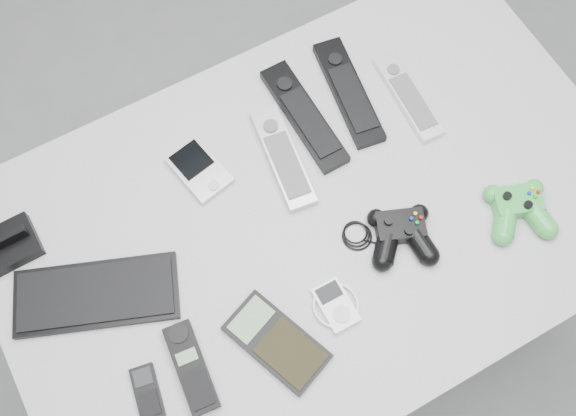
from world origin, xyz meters
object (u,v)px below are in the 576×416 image
remote_silver_b (408,96)px  calculator (277,342)px  pda (199,170)px  remote_silver_a (283,157)px  pda_keyboard (96,294)px  controller_green (519,207)px  controller_black (401,233)px  cordless_handset (191,367)px  remote_black_a (304,115)px  mobile_phone (147,392)px  mp3_player (336,305)px  remote_black_b (348,91)px  desk (315,228)px

remote_silver_b → calculator: 0.54m
calculator → pda: bearing=64.8°
remote_silver_a → pda_keyboard: bearing=-161.9°
controller_green → controller_black: bearing=-175.7°
remote_silver_a → calculator: remote_silver_a is taller
cordless_handset → controller_black: (0.43, 0.03, 0.01)m
pda_keyboard → remote_black_a: (0.49, 0.13, 0.00)m
controller_black → pda_keyboard: bearing=-175.3°
remote_black_a → cordless_handset: size_ratio=1.62×
remote_silver_b → mobile_phone: 0.73m
cordless_handset → mp3_player: cordless_handset is taller
pda_keyboard → remote_black_a: size_ratio=1.14×
remote_black_b → mobile_phone: size_ratio=2.73×
pda_keyboard → controller_green: (0.73, -0.23, 0.01)m
mp3_player → controller_green: (0.38, -0.01, 0.01)m
remote_silver_a → controller_green: controller_green is taller
remote_silver_a → mobile_phone: bearing=-138.5°
remote_black_b → controller_green: 0.39m
remote_silver_a → mp3_player: (-0.06, -0.29, -0.00)m
pda → remote_silver_b: size_ratio=0.58×
remote_silver_b → mp3_player: (-0.34, -0.29, -0.00)m
controller_black → mobile_phone: bearing=-154.5°
pda_keyboard → calculator: size_ratio=1.61×
remote_black_b → mp3_player: (-0.24, -0.36, -0.00)m
controller_green → mobile_phone: bearing=-162.0°
remote_black_a → mp3_player: (-0.13, -0.35, -0.00)m
cordless_handset → mp3_player: 0.27m
pda → remote_black_a: (0.23, 0.01, 0.00)m
pda_keyboard → remote_black_b: (0.59, 0.14, 0.00)m
desk → mp3_player: size_ratio=13.53×
remote_silver_a → remote_black_b: same height
controller_black → mp3_player: bearing=-139.8°
mp3_player → calculator: bearing=-176.5°
remote_black_a → mobile_phone: 0.58m
calculator → mp3_player: (0.12, 0.01, -0.00)m
pda_keyboard → calculator: 0.32m
remote_black_a → calculator: bearing=-126.4°
pda_keyboard → cordless_handset: size_ratio=1.84×
pda → cordless_handset: size_ratio=0.77×
calculator → controller_green: bearing=-20.9°
desk → controller_black: 0.18m
pda → mobile_phone: (-0.25, -0.32, -0.00)m
pda_keyboard → pda: size_ratio=2.40×
pda_keyboard → remote_silver_b: size_ratio=1.39×
mp3_player → remote_silver_a: bearing=79.6°
controller_black → controller_green: size_ratio=1.60×
pda_keyboard → remote_black_b: size_ratio=1.16×
remote_silver_b → controller_green: controller_green is taller
pda_keyboard → remote_black_b: remote_black_b is taller
remote_silver_a → remote_black_a: size_ratio=0.87×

